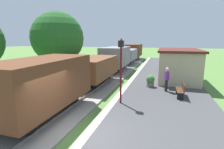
# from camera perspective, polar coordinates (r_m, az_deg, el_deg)

# --- Properties ---
(ground_plane) EXTENTS (160.00, 160.00, 0.00)m
(ground_plane) POSITION_cam_1_polar(r_m,az_deg,el_deg) (7.42, -11.23, -20.04)
(ground_plane) COLOR #517A38
(platform_edge_stripe) EXTENTS (0.36, 60.00, 0.01)m
(platform_edge_stripe) POSITION_cam_1_polar(r_m,az_deg,el_deg) (7.13, -8.31, -18.96)
(platform_edge_stripe) COLOR silver
(platform_edge_stripe) RESTS_ON platform_slab
(track_ballast) EXTENTS (3.80, 60.00, 0.12)m
(track_ballast) POSITION_cam_1_polar(r_m,az_deg,el_deg) (8.66, -26.00, -15.71)
(track_ballast) COLOR gray
(track_ballast) RESTS_ON ground
(rail_near) EXTENTS (0.07, 60.00, 0.14)m
(rail_near) POSITION_cam_1_polar(r_m,az_deg,el_deg) (8.17, -22.20, -16.06)
(rail_near) COLOR slate
(rail_near) RESTS_ON track_ballast
(rail_far) EXTENTS (0.07, 60.00, 0.14)m
(rail_far) POSITION_cam_1_polar(r_m,az_deg,el_deg) (9.08, -29.53, -13.87)
(rail_far) COLOR slate
(rail_far) RESTS_ON track_ballast
(freight_train) EXTENTS (2.50, 32.60, 2.72)m
(freight_train) POSITION_cam_1_polar(r_m,az_deg,el_deg) (20.73, 1.24, 5.23)
(freight_train) COLOR brown
(freight_train) RESTS_ON rail_near
(station_hut) EXTENTS (3.50, 5.80, 2.78)m
(station_hut) POSITION_cam_1_polar(r_m,az_deg,el_deg) (16.55, 21.12, 3.11)
(station_hut) COLOR tan
(station_hut) RESTS_ON platform_slab
(bench_near_hut) EXTENTS (0.42, 1.50, 0.91)m
(bench_near_hut) POSITION_cam_1_polar(r_m,az_deg,el_deg) (11.84, 22.00, -4.69)
(bench_near_hut) COLOR #422819
(bench_near_hut) RESTS_ON platform_slab
(person_waiting) EXTENTS (0.34, 0.43, 1.71)m
(person_waiting) POSITION_cam_1_polar(r_m,az_deg,el_deg) (12.61, 17.73, -1.26)
(person_waiting) COLOR black
(person_waiting) RESTS_ON platform_slab
(potted_planter) EXTENTS (0.64, 0.64, 0.92)m
(potted_planter) POSITION_cam_1_polar(r_m,az_deg,el_deg) (13.62, 12.66, -2.06)
(potted_planter) COLOR slate
(potted_planter) RESTS_ON platform_slab
(lamp_post_near) EXTENTS (0.28, 0.28, 3.70)m
(lamp_post_near) POSITION_cam_1_polar(r_m,az_deg,el_deg) (9.51, 3.02, 5.14)
(lamp_post_near) COLOR #591414
(lamp_post_near) RESTS_ON platform_slab
(tree_trackside_far) EXTENTS (4.63, 4.63, 6.31)m
(tree_trackside_far) POSITION_cam_1_polar(r_m,az_deg,el_deg) (16.44, -17.64, 11.48)
(tree_trackside_far) COLOR #4C3823
(tree_trackside_far) RESTS_ON ground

